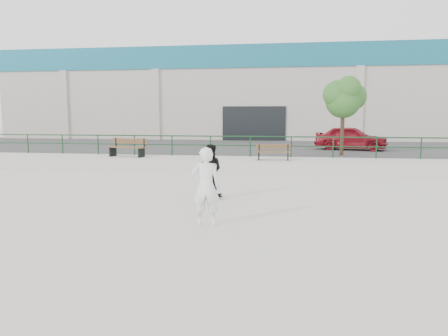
% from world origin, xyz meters
% --- Properties ---
extents(ground, '(120.00, 120.00, 0.00)m').
position_xyz_m(ground, '(0.00, 0.00, 0.00)').
color(ground, beige).
rests_on(ground, ground).
extents(ledge, '(30.00, 3.00, 0.50)m').
position_xyz_m(ledge, '(0.00, 9.50, 0.25)').
color(ledge, beige).
rests_on(ledge, ground).
extents(parking_strip, '(60.00, 14.00, 0.50)m').
position_xyz_m(parking_strip, '(0.00, 18.00, 0.25)').
color(parking_strip, '#393939').
rests_on(parking_strip, ground).
extents(railing, '(28.00, 0.06, 1.03)m').
position_xyz_m(railing, '(-0.00, 10.80, 1.24)').
color(railing, '#163E21').
rests_on(railing, ledge).
extents(commercial_building, '(44.20, 16.33, 8.00)m').
position_xyz_m(commercial_building, '(-0.00, 31.99, 4.58)').
color(commercial_building, beige).
rests_on(commercial_building, ground).
extents(bench_left, '(2.06, 0.97, 0.92)m').
position_xyz_m(bench_left, '(-5.01, 9.86, 0.95)').
color(bench_left, brown).
rests_on(bench_left, ledge).
extents(bench_right, '(1.60, 0.51, 0.73)m').
position_xyz_m(bench_right, '(2.20, 9.37, 0.86)').
color(bench_right, brown).
rests_on(bench_right, ledge).
extents(tree, '(2.24, 1.99, 3.98)m').
position_xyz_m(tree, '(5.59, 12.31, 3.48)').
color(tree, '#453322').
rests_on(tree, parking_strip).
extents(red_car, '(4.40, 2.60, 1.40)m').
position_xyz_m(red_car, '(6.46, 15.83, 1.20)').
color(red_car, maroon).
rests_on(red_car, parking_strip).
extents(skateboard, '(0.81, 0.38, 0.09)m').
position_xyz_m(skateboard, '(0.56, 2.44, 0.07)').
color(skateboard, black).
rests_on(skateboard, ground).
extents(standing_skater, '(0.85, 0.71, 1.59)m').
position_xyz_m(standing_skater, '(0.56, 2.44, 0.89)').
color(standing_skater, black).
rests_on(standing_skater, skateboard).
extents(seated_skater, '(0.72, 0.52, 1.86)m').
position_xyz_m(seated_skater, '(1.09, -0.85, 0.93)').
color(seated_skater, white).
rests_on(seated_skater, ground).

